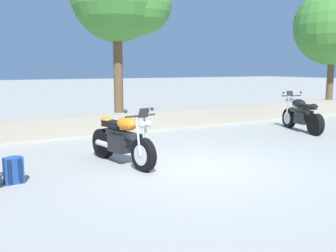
# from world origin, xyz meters

# --- Properties ---
(ground_plane) EXTENTS (120.00, 120.00, 0.00)m
(ground_plane) POSITION_xyz_m (0.00, 0.00, 0.00)
(ground_plane) COLOR #A3A099
(stone_wall) EXTENTS (36.00, 0.80, 0.55)m
(stone_wall) POSITION_xyz_m (0.00, 4.80, 0.28)
(stone_wall) COLOR #A89E89
(stone_wall) RESTS_ON ground
(motorcycle_orange_centre) EXTENTS (0.78, 2.05, 1.18)m
(motorcycle_orange_centre) POSITION_xyz_m (-1.14, 0.98, 0.49)
(motorcycle_orange_centre) COLOR black
(motorcycle_orange_centre) RESTS_ON ground
(motorcycle_black_far_right) EXTENTS (0.91, 2.01, 1.18)m
(motorcycle_black_far_right) POSITION_xyz_m (5.11, 2.03, 0.49)
(motorcycle_black_far_right) COLOR black
(motorcycle_black_far_right) RESTS_ON ground
(rider_backpack) EXTENTS (0.31, 0.28, 0.47)m
(rider_backpack) POSITION_xyz_m (-3.21, 0.68, 0.24)
(rider_backpack) COLOR navy
(rider_backpack) RESTS_ON ground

